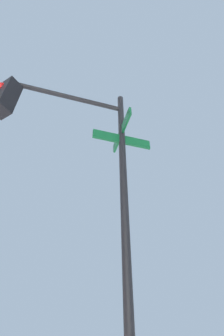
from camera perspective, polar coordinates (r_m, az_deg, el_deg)
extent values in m
cylinder|color=black|center=(3.39, 3.15, -11.10)|extent=(0.12, 0.12, 5.65)
cylinder|color=black|center=(4.91, -10.31, 16.70)|extent=(1.53, 1.61, 0.09)
cube|color=black|center=(4.69, -24.40, 15.48)|extent=(0.28, 0.28, 0.80)
sphere|color=red|center=(4.92, -25.37, 17.40)|extent=(0.18, 0.18, 0.18)
cube|color=#0F5128|center=(4.32, 2.44, 7.00)|extent=(0.78, 0.83, 0.20)
cube|color=#0F5128|center=(4.48, 2.36, 8.94)|extent=(0.75, 0.72, 0.20)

